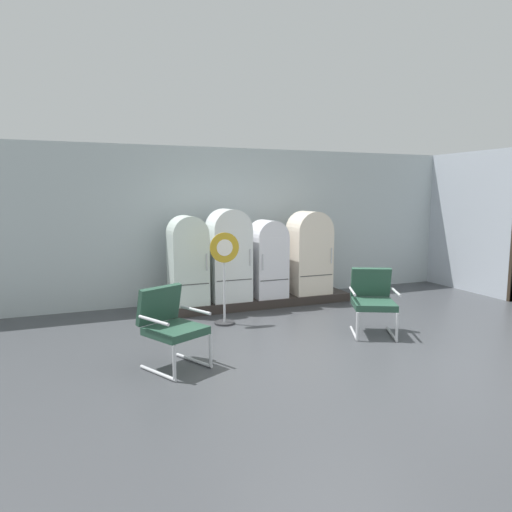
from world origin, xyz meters
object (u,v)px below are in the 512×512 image
Objects in this scene: refrigerator_0 at (188,257)px; refrigerator_1 at (229,252)px; armchair_right at (373,298)px; armchair_left at (170,323)px; refrigerator_2 at (268,256)px; refrigerator_3 at (309,250)px; sign_stand at (225,280)px.

refrigerator_0 is 0.94× the size of refrigerator_1.
armchair_left is at bearing -175.75° from armchair_right.
refrigerator_0 is at bearing 134.96° from armchair_right.
refrigerator_2 reaches higher than armchair_right.
armchair_right is at bearing -93.44° from refrigerator_3.
refrigerator_0 is 3.12m from armchair_right.
armchair_right is (2.98, 0.22, 0.00)m from armchair_left.
refrigerator_1 is at bearing 179.86° from refrigerator_2.
armchair_left is (-0.79, -2.40, -0.43)m from refrigerator_0.
armchair_right is (0.71, -2.18, -0.37)m from refrigerator_2.
armchair_left is at bearing -122.37° from refrigerator_1.
sign_stand reaches higher than armchair_right.
refrigerator_3 is (2.31, -0.01, 0.02)m from refrigerator_0.
armchair_left is 1.87m from sign_stand.
refrigerator_1 reaches higher than sign_stand.
refrigerator_3 reaches higher than armchair_left.
refrigerator_3 is at bearing 86.56° from armchair_right.
armchair_left is 0.65× the size of sign_stand.
refrigerator_2 is 2.32m from armchair_right.
refrigerator_1 reaches higher than refrigerator_3.
refrigerator_3 reaches higher than refrigerator_2.
refrigerator_2 is 0.84m from refrigerator_3.
refrigerator_3 reaches higher than refrigerator_0.
refrigerator_1 is at bearing 57.63° from armchair_left.
armchair_right is at bearing -34.31° from sign_stand.
armchair_left and armchair_right have the same top height.
refrigerator_0 reaches higher than sign_stand.
refrigerator_3 is 1.07× the size of sign_stand.
sign_stand is (1.14, 1.47, 0.18)m from armchair_left.
refrigerator_3 is 3.95m from armchair_left.
refrigerator_0 reaches higher than armchair_right.
refrigerator_1 reaches higher than armchair_left.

